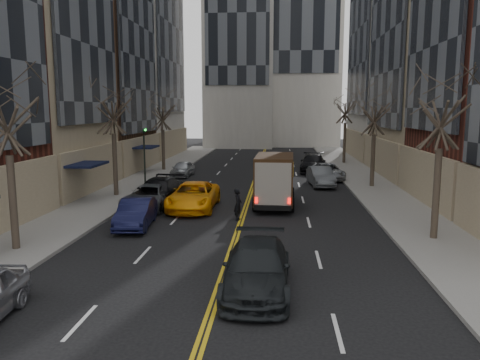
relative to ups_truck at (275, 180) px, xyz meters
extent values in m
cube|color=slate|center=(-10.69, 9.14, -1.50)|extent=(4.00, 66.00, 0.15)
cube|color=slate|center=(7.31, 9.14, -1.50)|extent=(4.00, 66.00, 0.15)
cube|color=#4C301E|center=(-17.19, 15.14, 10.43)|extent=(9.00, 12.00, 24.00)
cube|color=black|center=(-12.53, 15.14, 11.63)|extent=(0.20, 10.56, 19.20)
cube|color=#B7B2A8|center=(-18.19, 28.64, 16.43)|extent=(11.00, 15.00, 36.00)
cube|color=black|center=(-11.69, 0.14, 0.83)|extent=(2.00, 3.00, 0.15)
cube|color=black|center=(-12.59, 0.14, -0.22)|extent=(0.20, 3.00, 2.50)
cube|color=black|center=(-11.69, 13.14, 0.83)|extent=(2.00, 3.00, 0.15)
cube|color=black|center=(-12.59, 13.14, -0.22)|extent=(0.20, 3.00, 2.50)
cube|color=tan|center=(14.31, 14.14, 12.43)|extent=(10.00, 14.00, 28.00)
cube|color=#B7B2A8|center=(15.31, 28.64, 15.43)|extent=(12.00, 15.00, 34.00)
cylinder|color=#382D23|center=(-10.49, -9.86, 0.49)|extent=(0.30, 0.30, 3.83)
cylinder|color=#382D23|center=(-10.49, 2.14, 0.60)|extent=(0.30, 0.30, 4.05)
cylinder|color=#382D23|center=(-10.49, 15.14, 0.42)|extent=(0.30, 0.30, 3.69)
cylinder|color=#382D23|center=(7.11, -6.86, 0.56)|extent=(0.30, 0.30, 3.96)
cylinder|color=#382D23|center=(7.11, 7.14, 0.47)|extent=(0.30, 0.30, 3.78)
cylinder|color=#382D23|center=(7.11, 22.14, 0.65)|extent=(0.30, 0.30, 4.14)
cylinder|color=black|center=(-9.09, 4.14, 0.48)|extent=(0.12, 0.12, 3.80)
imported|color=black|center=(-9.09, 4.14, 2.83)|extent=(0.15, 0.18, 0.90)
sphere|color=#0CE526|center=(-8.94, 4.04, 2.78)|extent=(0.14, 0.14, 0.14)
cube|color=black|center=(0.00, 0.00, -1.08)|extent=(2.12, 5.76, 0.27)
cube|color=black|center=(0.06, 2.09, -0.19)|extent=(2.14, 1.58, 1.87)
cube|color=black|center=(-0.01, -0.49, 0.21)|extent=(2.26, 4.43, 2.68)
cube|color=black|center=(-0.08, -2.75, -1.08)|extent=(2.06, 0.22, 0.27)
cube|color=red|center=(-0.97, -2.74, -0.68)|extent=(0.16, 0.06, 0.31)
cube|color=red|center=(0.81, -2.79, -0.68)|extent=(0.16, 0.06, 0.31)
cube|color=gold|center=(-1.10, -0.42, 0.75)|extent=(0.06, 0.80, 0.80)
cube|color=gold|center=(1.08, -0.48, 0.75)|extent=(0.06, 0.80, 0.80)
cylinder|color=black|center=(-1.00, 1.90, -1.15)|extent=(0.27, 0.86, 0.86)
cylinder|color=black|center=(1.11, 1.84, -1.15)|extent=(0.27, 0.86, 0.86)
cylinder|color=black|center=(-1.10, -1.49, -1.15)|extent=(0.27, 0.86, 0.86)
cylinder|color=black|center=(1.01, -1.55, -1.15)|extent=(0.27, 0.86, 0.86)
imported|color=black|center=(-0.45, -13.17, -0.82)|extent=(2.14, 5.21, 1.51)
cube|color=black|center=(-0.45, -12.42, -0.21)|extent=(0.13, 0.04, 0.09)
cube|color=blue|center=(-0.45, -12.45, -0.21)|extent=(0.10, 0.01, 0.06)
imported|color=#FFA40A|center=(-4.69, -1.20, -0.80)|extent=(2.57, 5.56, 1.54)
imported|color=black|center=(-1.88, -3.68, -0.73)|extent=(0.47, 0.66, 1.68)
imported|color=black|center=(-6.79, -5.49, -0.88)|extent=(1.89, 4.36, 1.40)
imported|color=#464A4D|center=(-7.28, -1.32, -0.87)|extent=(2.61, 5.15, 1.40)
imported|color=black|center=(-7.05, -0.17, -0.77)|extent=(2.62, 5.65, 1.60)
imported|color=#AFB3B7|center=(-7.99, 11.74, -0.91)|extent=(1.74, 3.94, 1.32)
imported|color=#52565A|center=(3.41, 7.65, -0.85)|extent=(1.98, 4.52, 1.45)
imported|color=#ADB1B5|center=(4.30, 11.02, -0.91)|extent=(2.68, 4.95, 1.32)
imported|color=black|center=(3.41, 15.60, -0.77)|extent=(2.72, 5.74, 1.62)
camera|label=1|loc=(0.18, -27.59, 4.27)|focal=35.00mm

